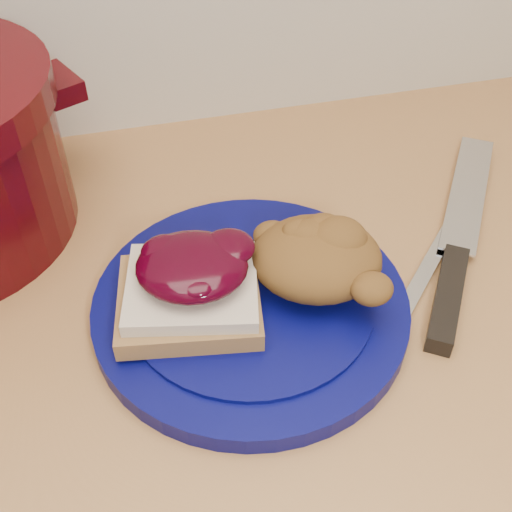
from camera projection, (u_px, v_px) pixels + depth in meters
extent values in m
cylinder|color=#05074D|center=(251.00, 306.00, 0.57)|extent=(0.34, 0.34, 0.02)
cube|color=olive|center=(189.00, 301.00, 0.54)|extent=(0.13, 0.12, 0.02)
cube|color=beige|center=(192.00, 287.00, 0.54)|extent=(0.13, 0.12, 0.01)
ellipsoid|color=black|center=(192.00, 266.00, 0.52)|extent=(0.11, 0.11, 0.03)
ellipsoid|color=brown|center=(317.00, 258.00, 0.55)|extent=(0.14, 0.12, 0.06)
cube|color=black|center=(448.00, 297.00, 0.58)|extent=(0.09, 0.11, 0.02)
cube|color=silver|center=(468.00, 191.00, 0.69)|extent=(0.14, 0.19, 0.00)
cube|color=silver|center=(422.00, 279.00, 0.60)|extent=(0.14, 0.15, 0.00)
cube|color=#3A0509|center=(56.00, 84.00, 0.65)|extent=(0.06, 0.07, 0.02)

